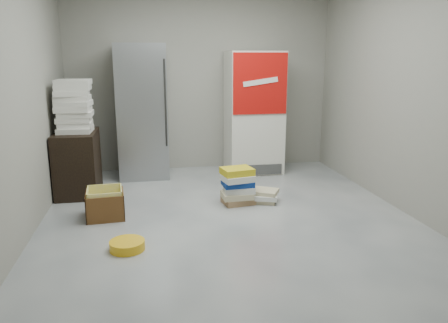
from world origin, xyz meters
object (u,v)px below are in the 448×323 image
wood_shelf (78,163)px  phonebook_stack_main (238,186)px  coke_cooler (254,112)px  cardboard_box (105,205)px  steel_fridge (142,112)px

wood_shelf → phonebook_stack_main: wood_shelf is taller
coke_cooler → cardboard_box: (-2.08, -1.69, -0.77)m
phonebook_stack_main → wood_shelf: bearing=155.7°
coke_cooler → cardboard_box: 2.78m
wood_shelf → phonebook_stack_main: (1.93, -0.77, -0.18)m
coke_cooler → wood_shelf: bearing=-163.7°
steel_fridge → wood_shelf: size_ratio=2.37×
coke_cooler → phonebook_stack_main: size_ratio=4.10×
wood_shelf → cardboard_box: size_ratio=1.85×
coke_cooler → steel_fridge: bearing=179.8°
steel_fridge → wood_shelf: steel_fridge is taller
coke_cooler → cardboard_box: bearing=-140.9°
steel_fridge → phonebook_stack_main: steel_fridge is taller
phonebook_stack_main → cardboard_box: (-1.52, -0.19, -0.09)m
steel_fridge → coke_cooler: bearing=-0.2°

